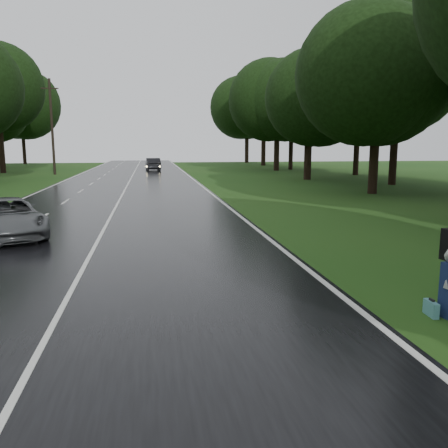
{
  "coord_description": "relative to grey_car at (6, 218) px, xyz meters",
  "views": [
    {
      "loc": [
        1.8,
        -7.42,
        3.26
      ],
      "look_at": [
        3.78,
        4.97,
        1.1
      ],
      "focal_mm": 37.17,
      "sensor_mm": 36.0,
      "label": 1
    }
  ],
  "objects": [
    {
      "name": "utility_pole_far",
      "position": [
        -5.28,
        36.25,
        -0.72
      ],
      "size": [
        1.8,
        0.28,
        10.18
      ],
      "primitive_type": null,
      "color": "black",
      "rests_on": "ground"
    },
    {
      "name": "road",
      "position": [
        3.22,
        10.34,
        -0.7
      ],
      "size": [
        12.0,
        140.0,
        0.04
      ],
      "primitive_type": "cube",
      "color": "black",
      "rests_on": "ground"
    },
    {
      "name": "lane_center",
      "position": [
        3.22,
        10.34,
        -0.67
      ],
      "size": [
        0.12,
        140.0,
        0.01
      ],
      "primitive_type": "cube",
      "color": "silver",
      "rests_on": "road"
    },
    {
      "name": "suitcase",
      "position": [
        10.29,
        -9.32,
        -0.57
      ],
      "size": [
        0.15,
        0.42,
        0.29
      ],
      "primitive_type": "cube",
      "rotation": [
        0.0,
        0.0,
        6.21
      ],
      "color": "teal",
      "rests_on": "ground"
    },
    {
      "name": "tree_left_f",
      "position": [
        -11.76,
        40.2,
        -0.72
      ],
      "size": [
        11.31,
        11.31,
        17.67
      ],
      "primitive_type": null,
      "color": "black",
      "rests_on": "ground"
    },
    {
      "name": "tree_right_d",
      "position": [
        19.77,
        12.02,
        -0.72
      ],
      "size": [
        8.15,
        8.15,
        12.74
      ],
      "primitive_type": null,
      "color": "black",
      "rests_on": "ground"
    },
    {
      "name": "tree_right_f",
      "position": [
        20.88,
        40.17,
        -0.72
      ],
      "size": [
        9.41,
        9.41,
        14.7
      ],
      "primitive_type": null,
      "color": "black",
      "rests_on": "ground"
    },
    {
      "name": "grey_car",
      "position": [
        0.0,
        0.0,
        0.0
      ],
      "size": [
        3.94,
        5.36,
        1.35
      ],
      "primitive_type": "imported",
      "rotation": [
        0.0,
        0.0,
        0.39
      ],
      "color": "#4F5255",
      "rests_on": "road"
    },
    {
      "name": "ground",
      "position": [
        3.22,
        -9.66,
        -0.72
      ],
      "size": [
        160.0,
        160.0,
        0.0
      ],
      "primitive_type": "plane",
      "color": "#224614",
      "rests_on": "ground"
    },
    {
      "name": "far_car",
      "position": [
        5.44,
        41.94,
        0.1
      ],
      "size": [
        1.94,
        4.83,
        1.56
      ],
      "primitive_type": "imported",
      "rotation": [
        0.0,
        0.0,
        3.2
      ],
      "color": "black",
      "rests_on": "road"
    },
    {
      "name": "tree_right_e",
      "position": [
        19.67,
        24.88,
        -0.72
      ],
      "size": [
        8.01,
        8.01,
        12.51
      ],
      "primitive_type": null,
      "color": "black",
      "rests_on": "ground"
    }
  ]
}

